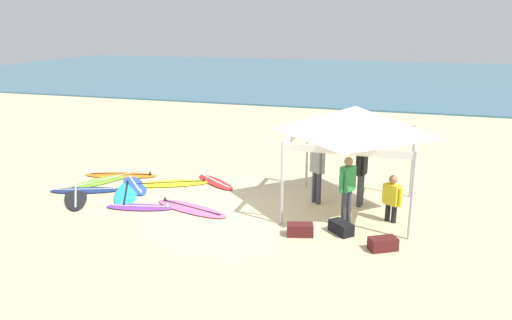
{
  "coord_description": "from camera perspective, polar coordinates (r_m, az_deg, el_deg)",
  "views": [
    {
      "loc": [
        3.7,
        -11.73,
        4.78
      ],
      "look_at": [
        -0.3,
        1.2,
        1.0
      ],
      "focal_mm": 34.89,
      "sensor_mm": 36.0,
      "label": 1
    }
  ],
  "objects": [
    {
      "name": "gear_bag_near_tent",
      "position": [
        11.86,
        9.73,
        -7.66
      ],
      "size": [
        0.65,
        0.65,
        0.28
      ],
      "primitive_type": "cube",
      "rotation": [
        0.0,
        0.0,
        2.37
      ],
      "color": "black",
      "rests_on": "ground"
    },
    {
      "name": "surfboard_blue",
      "position": [
        15.41,
        -13.7,
        -2.79
      ],
      "size": [
        1.77,
        1.9,
        0.19
      ],
      "color": "blue",
      "rests_on": "ground"
    },
    {
      "name": "surfboard_cyan",
      "position": [
        14.65,
        -14.7,
        -3.83
      ],
      "size": [
        1.64,
        2.33,
        0.19
      ],
      "color": "#23B2CC",
      "rests_on": "ground"
    },
    {
      "name": "gear_bag_on_sand",
      "position": [
        11.24,
        14.35,
        -9.29
      ],
      "size": [
        0.68,
        0.58,
        0.28
      ],
      "primitive_type": "cube",
      "rotation": [
        0.0,
        0.0,
        0.54
      ],
      "color": "#4C1919",
      "rests_on": "ground"
    },
    {
      "name": "surfboard_orange",
      "position": [
        16.5,
        -15.18,
        -1.67
      ],
      "size": [
        2.4,
        1.15,
        0.19
      ],
      "color": "orange",
      "rests_on": "ground"
    },
    {
      "name": "surfboard_black",
      "position": [
        14.85,
        -19.97,
        -4.01
      ],
      "size": [
        1.78,
        2.12,
        0.19
      ],
      "color": "black",
      "rests_on": "ground"
    },
    {
      "name": "ground_plane",
      "position": [
        13.2,
        -0.28,
        -5.64
      ],
      "size": [
        80.0,
        80.0,
        0.0
      ],
      "primitive_type": "plane",
      "color": "beige"
    },
    {
      "name": "person_black",
      "position": [
        13.43,
        12.01,
        -1.16
      ],
      "size": [
        0.29,
        0.54,
        1.71
      ],
      "color": "#383842",
      "rests_on": "ground"
    },
    {
      "name": "canopy_tent",
      "position": [
        12.76,
        11.27,
        4.49
      ],
      "size": [
        3.1,
        3.1,
        2.75
      ],
      "color": "#B7B7BC",
      "rests_on": "ground"
    },
    {
      "name": "surfboard_red",
      "position": [
        15.3,
        -4.68,
        -2.52
      ],
      "size": [
        1.75,
        1.51,
        0.19
      ],
      "color": "red",
      "rests_on": "ground"
    },
    {
      "name": "person_green",
      "position": [
        12.07,
        10.43,
        -2.98
      ],
      "size": [
        0.38,
        0.48,
        1.71
      ],
      "color": "#383842",
      "rests_on": "ground"
    },
    {
      "name": "person_grey",
      "position": [
        13.41,
        7.04,
        -0.95
      ],
      "size": [
        0.45,
        0.39,
        1.71
      ],
      "color": "#383842",
      "rests_on": "ground"
    },
    {
      "name": "surfboard_lime",
      "position": [
        16.11,
        -17.14,
        -2.24
      ],
      "size": [
        1.58,
        2.35,
        0.19
      ],
      "color": "#7AD12D",
      "rests_on": "ground"
    },
    {
      "name": "surfboard_navy",
      "position": [
        15.34,
        -18.93,
        -3.29
      ],
      "size": [
        2.07,
        1.2,
        0.19
      ],
      "color": "navy",
      "rests_on": "ground"
    },
    {
      "name": "surfboard_purple",
      "position": [
        13.58,
        -13.12,
        -5.27
      ],
      "size": [
        1.87,
        0.88,
        0.19
      ],
      "color": "purple",
      "rests_on": "ground"
    },
    {
      "name": "person_yellow",
      "position": [
        12.62,
        15.33,
        -4.05
      ],
      "size": [
        0.48,
        0.37,
        1.2
      ],
      "color": "black",
      "rests_on": "ground"
    },
    {
      "name": "surfboard_pink",
      "position": [
        13.25,
        -7.46,
        -5.52
      ],
      "size": [
        2.36,
        1.24,
        0.19
      ],
      "color": "pink",
      "rests_on": "ground"
    },
    {
      "name": "surfboard_yellow",
      "position": [
        15.34,
        -9.67,
        -2.65
      ],
      "size": [
        2.46,
        1.65,
        0.19
      ],
      "color": "yellow",
      "rests_on": "ground"
    },
    {
      "name": "sea",
      "position": [
        46.09,
        12.68,
        9.33
      ],
      "size": [
        80.0,
        36.0,
        0.1
      ],
      "primitive_type": "cube",
      "color": "#386B84",
      "rests_on": "ground"
    },
    {
      "name": "gear_bag_by_pole",
      "position": [
        11.64,
        5.07,
        -7.97
      ],
      "size": [
        0.66,
        0.46,
        0.28
      ],
      "primitive_type": "cube",
      "rotation": [
        0.0,
        0.0,
        0.26
      ],
      "color": "#4C1919",
      "rests_on": "ground"
    }
  ]
}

